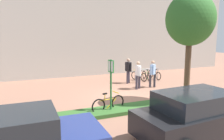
% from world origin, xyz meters
% --- Properties ---
extents(ground_plane, '(60.00, 60.00, 0.00)m').
position_xyz_m(ground_plane, '(0.00, 0.00, 0.00)').
color(ground_plane, '#936651').
extents(building_facade, '(28.00, 1.20, 10.00)m').
position_xyz_m(building_facade, '(0.00, 7.59, 5.00)').
color(building_facade, '#B2ADA3').
rests_on(building_facade, ground).
extents(planter_strip, '(7.00, 1.10, 0.16)m').
position_xyz_m(planter_strip, '(-0.62, -1.82, 0.08)').
color(planter_strip, '#336028').
rests_on(planter_strip, ground).
extents(tree_sidewalk, '(2.31, 2.31, 5.34)m').
position_xyz_m(tree_sidewalk, '(2.44, -1.79, 4.02)').
color(tree_sidewalk, brown).
rests_on(tree_sidewalk, ground).
extents(parking_sign_post, '(0.13, 0.35, 2.31)m').
position_xyz_m(parking_sign_post, '(-1.66, -1.82, 1.51)').
color(parking_sign_post, '#2D7238').
rests_on(parking_sign_post, ground).
extents(bike_at_sign, '(1.65, 0.51, 0.86)m').
position_xyz_m(bike_at_sign, '(-1.69, -1.63, 0.35)').
color(bike_at_sign, black).
rests_on(bike_at_sign, ground).
extents(bike_rack_cluster, '(2.11, 1.58, 0.83)m').
position_xyz_m(bike_rack_cluster, '(3.53, 3.71, 0.35)').
color(bike_rack_cluster, '#99999E').
rests_on(bike_rack_cluster, ground).
extents(bollard_steel, '(0.16, 0.16, 0.90)m').
position_xyz_m(bollard_steel, '(2.37, 3.00, 0.45)').
color(bollard_steel, '#ADADB2').
rests_on(bollard_steel, ground).
extents(person_suited_navy, '(0.38, 0.59, 1.72)m').
position_xyz_m(person_suited_navy, '(1.71, 3.18, 0.98)').
color(person_suited_navy, '#383342').
rests_on(person_suited_navy, ground).
extents(person_shirt_white, '(0.50, 0.43, 1.72)m').
position_xyz_m(person_shirt_white, '(2.58, 1.48, 0.98)').
color(person_shirt_white, '#2D2D38').
rests_on(person_shirt_white, ground).
extents(person_casual_tan, '(0.41, 0.61, 1.72)m').
position_xyz_m(person_casual_tan, '(1.52, 1.47, 0.98)').
color(person_casual_tan, '#383342').
rests_on(person_casual_tan, ground).
extents(car_black_suv, '(4.40, 2.24, 1.54)m').
position_xyz_m(car_black_suv, '(0.07, -5.02, 0.76)').
color(car_black_suv, black).
rests_on(car_black_suv, ground).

